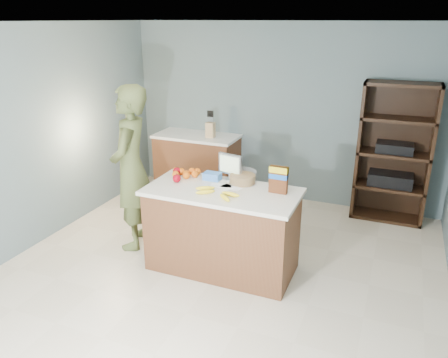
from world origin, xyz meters
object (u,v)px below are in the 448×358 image
at_px(shelving_unit, 394,155).
at_px(cereal_box, 279,178).
at_px(person, 131,169).
at_px(counter_peninsula, 222,233).
at_px(tv, 230,165).

xyz_separation_m(shelving_unit, cereal_box, (-1.01, -1.91, 0.20)).
xyz_separation_m(person, cereal_box, (1.70, 0.03, 0.12)).
distance_m(counter_peninsula, cereal_box, 0.85).
height_order(tv, cereal_box, tv).
distance_m(person, tv, 1.14).
bearing_deg(counter_peninsula, tv, 96.81).
height_order(counter_peninsula, tv, tv).
relative_size(shelving_unit, person, 0.96).
distance_m(counter_peninsula, tv, 0.72).
xyz_separation_m(counter_peninsula, person, (-1.15, 0.11, 0.52)).
height_order(counter_peninsula, person, person).
relative_size(shelving_unit, cereal_box, 6.58).
bearing_deg(counter_peninsula, shelving_unit, 52.89).
bearing_deg(shelving_unit, person, -144.43).
bearing_deg(shelving_unit, cereal_box, -117.86).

